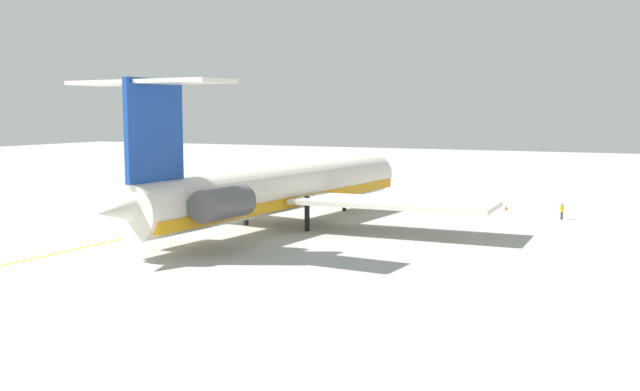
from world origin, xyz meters
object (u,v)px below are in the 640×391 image
at_px(safety_cone_nose, 506,208).
at_px(safety_cone_wingtip, 290,193).
at_px(main_jetliner, 276,189).
at_px(ground_crew_near_tail, 562,209).

distance_m(safety_cone_nose, safety_cone_wingtip, 29.74).
bearing_deg(main_jetliner, ground_crew_near_tail, -49.57).
distance_m(ground_crew_near_tail, safety_cone_wingtip, 37.24).
bearing_deg(safety_cone_nose, main_jetliner, -37.53).
bearing_deg(safety_cone_wingtip, ground_crew_near_tail, 77.90).
bearing_deg(ground_crew_near_tail, main_jetliner, -95.26).
bearing_deg(safety_cone_nose, ground_crew_near_tail, 53.71).
bearing_deg(main_jetliner, safety_cone_wingtip, 29.60).
height_order(safety_cone_nose, safety_cone_wingtip, same).
xyz_separation_m(main_jetliner, safety_cone_wingtip, (-25.57, -12.13, -3.48)).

